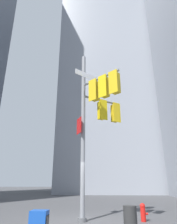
% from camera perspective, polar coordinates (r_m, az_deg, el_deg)
% --- Properties ---
extents(ground, '(120.00, 120.00, 0.00)m').
position_cam_1_polar(ground, '(9.76, -1.83, -29.06)').
color(ground, '#474749').
extents(building_mid_block, '(15.30, 15.30, 36.57)m').
position_cam_1_polar(building_mid_block, '(38.85, 4.94, 6.03)').
color(building_mid_block, '#9399A3').
rests_on(building_mid_block, ground).
extents(signal_pole_assembly, '(2.36, 3.05, 8.36)m').
position_cam_1_polar(signal_pole_assembly, '(10.10, 2.69, 0.88)').
color(signal_pole_assembly, gray).
rests_on(signal_pole_assembly, ground).
extents(fire_hydrant, '(0.33, 0.23, 0.74)m').
position_cam_1_polar(fire_hydrant, '(10.01, 15.42, -25.98)').
color(fire_hydrant, red).
rests_on(fire_hydrant, ground).
extents(trash_bin, '(0.48, 0.48, 0.80)m').
position_cam_1_polar(trash_bin, '(8.28, 11.93, -27.64)').
color(trash_bin, '#2D2D2D').
rests_on(trash_bin, ground).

